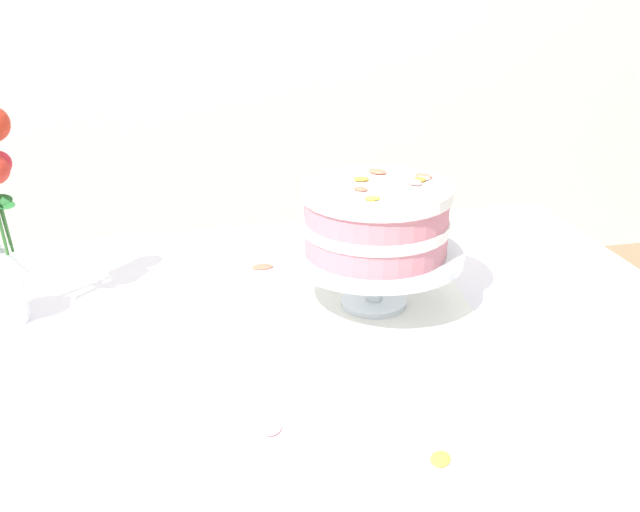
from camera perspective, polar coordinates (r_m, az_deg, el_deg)
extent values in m
cube|color=white|center=(1.24, -2.92, -6.40)|extent=(1.40, 1.00, 0.03)
cylinder|color=brown|center=(1.93, 13.08, -8.31)|extent=(0.06, 0.06, 0.71)
cube|color=white|center=(1.32, 3.92, -3.61)|extent=(0.36, 0.36, 0.00)
cylinder|color=silver|center=(1.32, 3.92, -3.35)|extent=(0.11, 0.11, 0.01)
cylinder|color=silver|center=(1.30, 3.97, -1.67)|extent=(0.03, 0.03, 0.07)
cylinder|color=silver|center=(1.28, 4.02, 0.10)|extent=(0.29, 0.29, 0.01)
cylinder|color=#CC7A84|center=(1.28, 4.05, 1.14)|extent=(0.23, 0.23, 0.04)
cylinder|color=white|center=(1.27, 4.09, 2.29)|extent=(0.24, 0.24, 0.02)
cylinder|color=#CC7A84|center=(1.26, 4.12, 3.47)|extent=(0.23, 0.23, 0.04)
cylinder|color=white|center=(1.25, 4.16, 4.71)|extent=(0.24, 0.24, 0.02)
ellipsoid|color=#E56B51|center=(1.30, 7.55, 5.82)|extent=(0.03, 0.04, 0.01)
ellipsoid|color=pink|center=(1.28, 7.46, 5.62)|extent=(0.03, 0.03, 0.00)
ellipsoid|color=orange|center=(1.27, 7.15, 5.53)|extent=(0.03, 0.03, 0.01)
ellipsoid|color=#E56B51|center=(1.31, 4.18, 6.16)|extent=(0.04, 0.04, 0.01)
ellipsoid|color=#E56B51|center=(1.22, 2.96, 4.90)|extent=(0.03, 0.03, 0.00)
ellipsoid|color=yellow|center=(1.18, 3.79, 4.26)|extent=(0.03, 0.02, 0.00)
ellipsoid|color=orange|center=(1.27, 3.00, 5.62)|extent=(0.03, 0.03, 0.01)
ellipsoid|color=pink|center=(1.26, 6.82, 5.37)|extent=(0.03, 0.04, 0.01)
cylinder|color=silver|center=(1.35, -21.88, -2.96)|extent=(0.07, 0.07, 0.08)
cylinder|color=#2D6028|center=(1.30, -22.20, 3.18)|extent=(0.02, 0.01, 0.14)
ellipsoid|color=#236B2D|center=(1.29, -22.04, 3.50)|extent=(0.05, 0.04, 0.01)
cylinder|color=white|center=(1.21, 22.22, -7.99)|extent=(0.12, 0.12, 0.01)
ellipsoid|color=yellow|center=(0.98, 8.74, -14.36)|extent=(0.04, 0.04, 0.00)
ellipsoid|color=pink|center=(1.01, -3.53, -12.43)|extent=(0.04, 0.04, 0.00)
ellipsoid|color=#E56B51|center=(1.47, -4.23, -0.78)|extent=(0.04, 0.03, 0.00)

